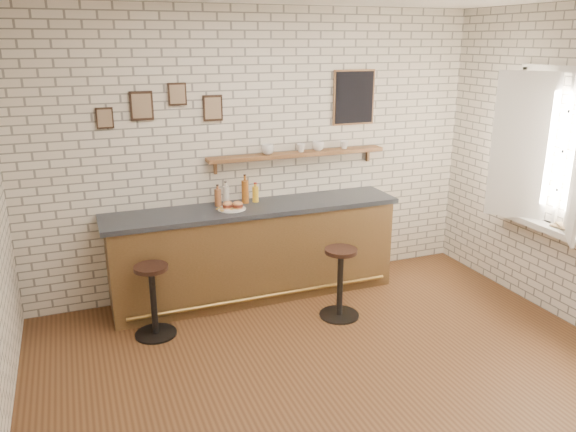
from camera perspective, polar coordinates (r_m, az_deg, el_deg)
name	(u,v)px	position (r m, az deg, el deg)	size (l,w,h in m)	color
ground	(339,374)	(4.87, 5.20, -15.65)	(5.00, 5.00, 0.00)	brown
bar_counter	(255,251)	(6.00, -3.38, -3.60)	(3.10, 0.65, 1.01)	brown
sandwich_plate	(232,209)	(5.73, -5.73, 0.73)	(0.28, 0.28, 0.01)	white
ciabatta_sandwich	(233,205)	(5.73, -5.65, 1.14)	(0.23, 0.17, 0.07)	tan
potato_chips	(229,208)	(5.72, -6.01, 0.77)	(0.26, 0.19, 0.00)	gold
bitters_bottle_brown	(218,197)	(5.85, -7.14, 1.91)	(0.07, 0.07, 0.23)	brown
bitters_bottle_white	(226,195)	(5.87, -6.31, 2.10)	(0.07, 0.07, 0.25)	beige
bitters_bottle_amber	(245,191)	(5.92, -4.38, 2.52)	(0.07, 0.07, 0.31)	#8F4D17
condiment_bottle_yellow	(255,194)	(5.96, -3.33, 2.27)	(0.07, 0.07, 0.21)	gold
bar_stool_left	(153,298)	(5.38, -13.53, -8.14)	(0.39, 0.39, 0.70)	black
bar_stool_right	(340,281)	(5.60, 5.32, -6.55)	(0.40, 0.40, 0.72)	black
wall_shelf	(298,154)	(6.10, 1.00, 6.30)	(2.00, 0.18, 0.18)	brown
shelf_cup_a	(268,149)	(5.96, -2.08, 6.77)	(0.13, 0.13, 0.11)	white
shelf_cup_b	(301,148)	(6.10, 1.34, 6.94)	(0.10, 0.10, 0.09)	white
shelf_cup_c	(318,146)	(6.18, 3.08, 7.12)	(0.13, 0.13, 0.10)	white
shelf_cup_d	(344,145)	(6.32, 5.74, 7.20)	(0.09, 0.09, 0.09)	white
back_wall_decor	(280,101)	(6.02, -0.82, 11.63)	(2.96, 0.02, 0.56)	black
window_sill	(548,227)	(6.07, 24.87, -1.05)	(0.20, 1.35, 0.06)	white
casement_window	(555,152)	(5.87, 25.50, 5.87)	(0.40, 1.30, 1.56)	white
book_lower	(560,229)	(5.94, 25.92, -1.16)	(0.18, 0.24, 0.02)	tan
book_upper	(559,226)	(5.94, 25.84, -0.94)	(0.17, 0.23, 0.02)	tan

